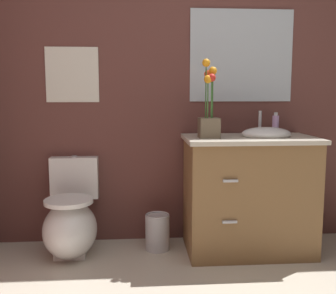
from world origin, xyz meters
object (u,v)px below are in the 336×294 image
object	(u,v)px
trash_bin	(157,232)
wall_mirror	(241,56)
vanity_cabinet	(249,193)
wall_poster	(72,75)
flower_vase	(209,112)
soap_bottle	(275,125)
toilet	(71,222)

from	to	relation	value
trash_bin	wall_mirror	world-z (taller)	wall_mirror
trash_bin	wall_mirror	distance (m)	1.49
wall_mirror	vanity_cabinet	bearing A→B (deg)	-89.47
vanity_cabinet	wall_poster	world-z (taller)	wall_poster
wall_mirror	flower_vase	bearing A→B (deg)	-132.49
vanity_cabinet	soap_bottle	size ratio (longest dim) A/B	6.14
flower_vase	wall_mirror	bearing A→B (deg)	47.51
vanity_cabinet	wall_mirror	xyz separation A→B (m)	(-0.00, 0.29, 1.01)
wall_poster	flower_vase	bearing A→B (deg)	-18.72
flower_vase	soap_bottle	xyz separation A→B (m)	(0.54, 0.17, -0.10)
flower_vase	trash_bin	xyz separation A→B (m)	(-0.36, 0.11, -0.90)
toilet	wall_mirror	bearing A→B (deg)	11.70
vanity_cabinet	flower_vase	size ratio (longest dim) A/B	1.89
soap_bottle	wall_poster	world-z (taller)	wall_poster
soap_bottle	flower_vase	bearing A→B (deg)	-162.75
toilet	soap_bottle	size ratio (longest dim) A/B	4.10
soap_bottle	wall_mirror	bearing A→B (deg)	143.81
wall_mirror	trash_bin	bearing A→B (deg)	-161.37
vanity_cabinet	wall_poster	distance (m)	1.58
vanity_cabinet	wall_mirror	world-z (taller)	wall_mirror
vanity_cabinet	wall_mirror	bearing A→B (deg)	90.53
vanity_cabinet	soap_bottle	distance (m)	0.55
toilet	trash_bin	size ratio (longest dim) A/B	2.54
toilet	vanity_cabinet	world-z (taller)	vanity_cabinet
toilet	flower_vase	size ratio (longest dim) A/B	1.26
flower_vase	trash_bin	distance (m)	0.97
flower_vase	wall_mirror	world-z (taller)	wall_mirror
flower_vase	wall_poster	size ratio (longest dim) A/B	1.33
wall_poster	wall_mirror	world-z (taller)	wall_mirror
soap_bottle	wall_mirror	xyz separation A→B (m)	(-0.23, 0.17, 0.52)
toilet	wall_poster	world-z (taller)	wall_poster
vanity_cabinet	flower_vase	xyz separation A→B (m)	(-0.31, -0.04, 0.59)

